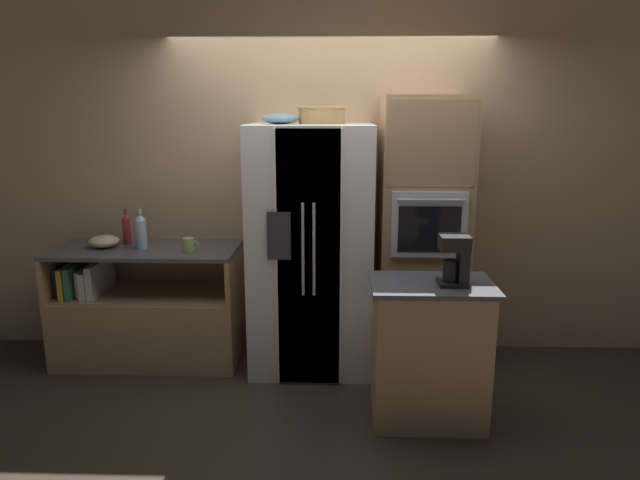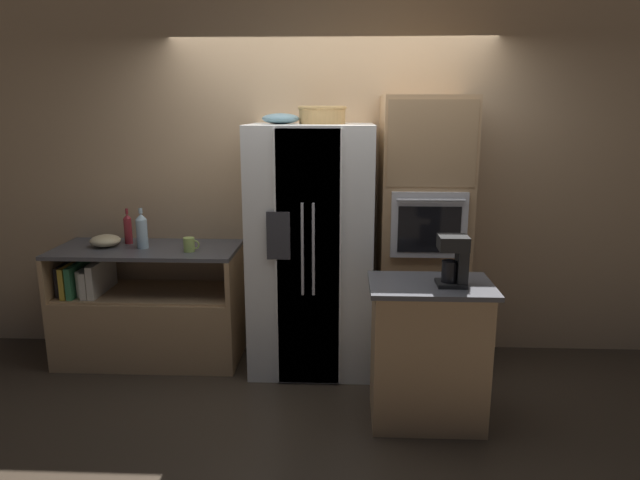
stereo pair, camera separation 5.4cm
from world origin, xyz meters
TOP-DOWN VIEW (x-y plane):
  - ground_plane at (0.00, 0.00)m, footprint 20.00×20.00m
  - wall_back at (0.00, 0.47)m, footprint 12.00×0.06m
  - counter_left at (-1.45, 0.12)m, footprint 1.41×0.64m
  - refrigerator at (-0.14, 0.06)m, footprint 0.91×0.77m
  - wall_oven at (0.69, 0.12)m, footprint 0.64×0.69m
  - island_counter at (0.65, -0.73)m, footprint 0.76×0.52m
  - wicker_basket at (-0.06, 0.12)m, footprint 0.36×0.36m
  - fruit_bowl at (-0.36, 0.05)m, footprint 0.27×0.27m
  - bottle_tall at (-1.45, 0.10)m, footprint 0.08×0.08m
  - bottle_short at (-1.61, 0.24)m, footprint 0.06×0.06m
  - mug at (-1.06, 0.01)m, footprint 0.12×0.08m
  - mixing_bowl at (-1.75, 0.14)m, footprint 0.23×0.23m
  - coffee_maker at (0.78, -0.77)m, footprint 0.18×0.16m

SIDE VIEW (x-z plane):
  - ground_plane at x=0.00m, z-range 0.00..0.00m
  - counter_left at x=-1.45m, z-range -0.12..0.80m
  - island_counter at x=0.65m, z-range 0.00..0.92m
  - refrigerator at x=-0.14m, z-range 0.00..1.86m
  - mixing_bowl at x=-1.75m, z-range 0.92..1.01m
  - mug at x=-1.06m, z-range 0.92..1.02m
  - wall_oven at x=0.69m, z-range 0.00..2.06m
  - bottle_short at x=-1.61m, z-range 0.90..1.18m
  - bottle_tall at x=-1.45m, z-range 0.90..1.21m
  - coffee_maker at x=0.78m, z-range 0.93..1.24m
  - wall_back at x=0.00m, z-range 0.00..2.80m
  - fruit_bowl at x=-0.36m, z-range 1.86..1.93m
  - wicker_basket at x=-0.06m, z-range 1.86..1.99m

